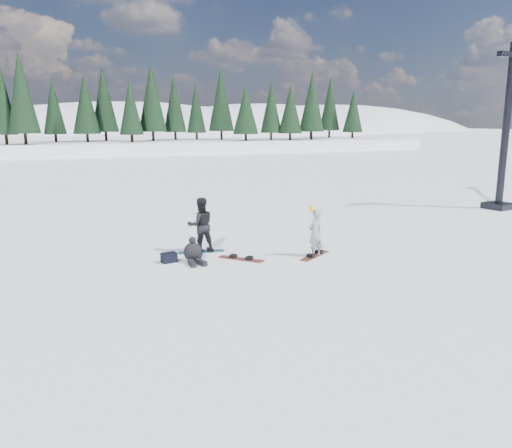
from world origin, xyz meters
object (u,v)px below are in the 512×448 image
Objects in this scene: snowboarder_man at (201,225)px; seated_rider at (193,253)px; lift_tower at (505,143)px; snowboard_loose_a at (198,255)px; snowboarder_woman at (315,233)px; gear_bag at (169,258)px; snowboard_loose_b at (241,259)px.

seated_rider is (-0.54, -1.05, -0.61)m from snowboarder_man.
lift_tower is 17.08m from seated_rider.
snowboarder_man is 1.22× the size of snowboard_loose_a.
snowboarder_man reaches higher than snowboard_loose_a.
lift_tower is at bearing 5.73° from seated_rider.
lift_tower is at bearing -178.89° from snowboarder_woman.
gear_bag is at bearing -178.12° from lift_tower.
snowboarder_woman is 3.68× the size of gear_bag.
snowboarder_woman reaches higher than snowboard_loose_b.
snowboarder_man reaches higher than gear_bag.
gear_bag is at bearing 33.69° from snowboarder_man.
lift_tower is at bearing -59.22° from snowboard_loose_a.
snowboarder_woman is at bearing 33.96° from snowboard_loose_b.
snowboard_loose_a is at bearing 22.96° from gear_bag.
seated_rider is at bearing 63.61° from snowboarder_man.
seated_rider is 0.64× the size of snowboard_loose_b.
snowboarder_woman is 3.73m from snowboarder_man.
snowboard_loose_b is at bearing -17.31° from seated_rider.
lift_tower is 15.80m from snowboard_loose_b.
snowboard_loose_a is at bearing -178.90° from lift_tower.
gear_bag is (-4.50, 1.02, -0.62)m from snowboarder_woman.
lift_tower is at bearing -169.58° from snowboarder_man.
snowboarder_woman is at bearing -92.70° from snowboard_loose_a.
snowboard_loose_a is (-3.46, 1.46, -0.76)m from snowboarder_woman.
snowboarder_woman reaches higher than gear_bag.
snowboard_loose_b is (1.47, -0.27, -0.29)m from seated_rider.
snowboard_loose_b is (2.17, -0.52, -0.14)m from gear_bag.
seated_rider is 1.52m from snowboard_loose_b.
snowboard_loose_a is at bearing 61.17° from snowboarder_man.
lift_tower is 17.73m from gear_bag.
lift_tower is 8.15× the size of seated_rider.
lift_tower reaches higher than snowboard_loose_a.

